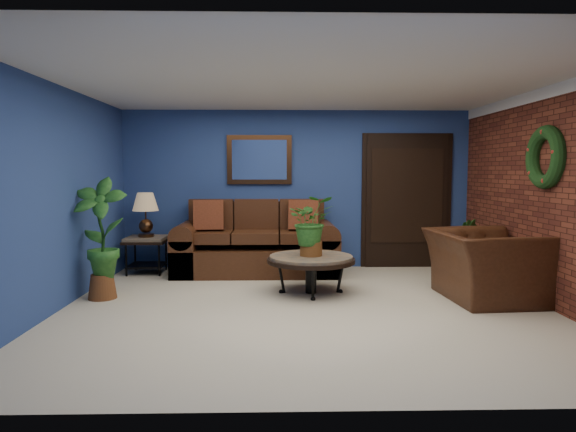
{
  "coord_description": "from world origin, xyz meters",
  "views": [
    {
      "loc": [
        -0.34,
        -5.67,
        1.55
      ],
      "look_at": [
        -0.19,
        0.55,
        1.0
      ],
      "focal_mm": 32.0,
      "sensor_mm": 36.0,
      "label": 1
    }
  ],
  "objects_px": {
    "side_chair": "(310,241)",
    "end_table": "(146,245)",
    "sofa": "(257,249)",
    "armchair": "(483,266)",
    "table_lamp": "(146,209)",
    "coffee_table": "(311,260)"
  },
  "relations": [
    {
      "from": "side_chair",
      "to": "end_table",
      "type": "bearing_deg",
      "value": -165.7
    },
    {
      "from": "sofa",
      "to": "end_table",
      "type": "bearing_deg",
      "value": -178.54
    },
    {
      "from": "sofa",
      "to": "armchair",
      "type": "bearing_deg",
      "value": -32.1
    },
    {
      "from": "sofa",
      "to": "table_lamp",
      "type": "xyz_separation_m",
      "value": [
        -1.66,
        -0.04,
        0.61
      ]
    },
    {
      "from": "sofa",
      "to": "coffee_table",
      "type": "xyz_separation_m",
      "value": [
        0.74,
        -1.37,
        0.06
      ]
    },
    {
      "from": "end_table",
      "to": "armchair",
      "type": "relative_size",
      "value": 0.48
    },
    {
      "from": "end_table",
      "to": "side_chair",
      "type": "height_order",
      "value": "side_chair"
    },
    {
      "from": "table_lamp",
      "to": "armchair",
      "type": "relative_size",
      "value": 0.5
    },
    {
      "from": "end_table",
      "to": "side_chair",
      "type": "distance_m",
      "value": 2.48
    },
    {
      "from": "coffee_table",
      "to": "side_chair",
      "type": "distance_m",
      "value": 1.39
    },
    {
      "from": "coffee_table",
      "to": "end_table",
      "type": "height_order",
      "value": "end_table"
    },
    {
      "from": "table_lamp",
      "to": "sofa",
      "type": "bearing_deg",
      "value": 1.46
    },
    {
      "from": "coffee_table",
      "to": "armchair",
      "type": "height_order",
      "value": "armchair"
    },
    {
      "from": "sofa",
      "to": "coffee_table",
      "type": "relative_size",
      "value": 2.2
    },
    {
      "from": "coffee_table",
      "to": "table_lamp",
      "type": "distance_m",
      "value": 2.8
    },
    {
      "from": "table_lamp",
      "to": "armchair",
      "type": "xyz_separation_m",
      "value": [
        4.45,
        -1.71,
        -0.56
      ]
    },
    {
      "from": "table_lamp",
      "to": "armchair",
      "type": "distance_m",
      "value": 4.8
    },
    {
      "from": "armchair",
      "to": "end_table",
      "type": "bearing_deg",
      "value": 64.77
    },
    {
      "from": "end_table",
      "to": "armchair",
      "type": "xyz_separation_m",
      "value": [
        4.45,
        -1.71,
        -0.01
      ]
    },
    {
      "from": "coffee_table",
      "to": "table_lamp",
      "type": "height_order",
      "value": "table_lamp"
    },
    {
      "from": "end_table",
      "to": "side_chair",
      "type": "relative_size",
      "value": 0.72
    },
    {
      "from": "table_lamp",
      "to": "side_chair",
      "type": "bearing_deg",
      "value": 1.4
    }
  ]
}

